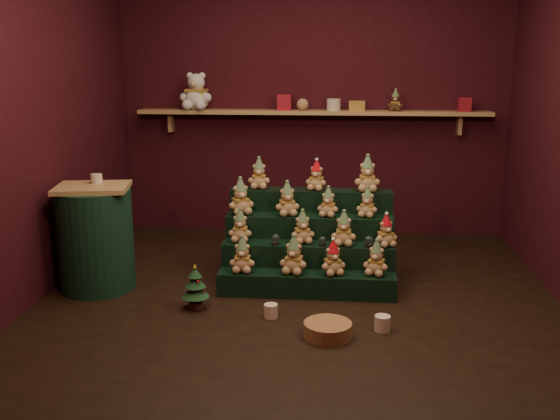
# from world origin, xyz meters

# --- Properties ---
(ground) EXTENTS (4.00, 4.00, 0.00)m
(ground) POSITION_xyz_m (0.00, 0.00, 0.00)
(ground) COLOR black
(ground) RESTS_ON ground
(back_wall) EXTENTS (4.00, 0.10, 2.80)m
(back_wall) POSITION_xyz_m (0.00, 2.05, 1.40)
(back_wall) COLOR black
(back_wall) RESTS_ON ground
(front_wall) EXTENTS (4.00, 0.10, 2.80)m
(front_wall) POSITION_xyz_m (0.00, -2.05, 1.40)
(front_wall) COLOR black
(front_wall) RESTS_ON ground
(left_wall) EXTENTS (0.10, 4.00, 2.80)m
(left_wall) POSITION_xyz_m (-2.05, 0.00, 1.40)
(left_wall) COLOR black
(left_wall) RESTS_ON ground
(back_shelf) EXTENTS (3.60, 0.26, 0.24)m
(back_shelf) POSITION_xyz_m (0.00, 1.87, 1.29)
(back_shelf) COLOR tan
(back_shelf) RESTS_ON ground
(riser_tier_front) EXTENTS (1.40, 0.22, 0.18)m
(riser_tier_front) POSITION_xyz_m (0.05, 0.07, 0.09)
(riser_tier_front) COLOR black
(riser_tier_front) RESTS_ON ground
(riser_tier_midfront) EXTENTS (1.40, 0.22, 0.36)m
(riser_tier_midfront) POSITION_xyz_m (0.05, 0.29, 0.18)
(riser_tier_midfront) COLOR black
(riser_tier_midfront) RESTS_ON ground
(riser_tier_midback) EXTENTS (1.40, 0.22, 0.54)m
(riser_tier_midback) POSITION_xyz_m (0.05, 0.51, 0.27)
(riser_tier_midback) COLOR black
(riser_tier_midback) RESTS_ON ground
(riser_tier_back) EXTENTS (1.40, 0.22, 0.72)m
(riser_tier_back) POSITION_xyz_m (0.05, 0.73, 0.36)
(riser_tier_back) COLOR black
(riser_tier_back) RESTS_ON ground
(teddy_0) EXTENTS (0.20, 0.18, 0.28)m
(teddy_0) POSITION_xyz_m (-0.46, 0.06, 0.32)
(teddy_0) COLOR tan
(teddy_0) RESTS_ON riser_tier_front
(teddy_1) EXTENTS (0.25, 0.23, 0.30)m
(teddy_1) POSITION_xyz_m (-0.05, 0.07, 0.33)
(teddy_1) COLOR tan
(teddy_1) RESTS_ON riser_tier_front
(teddy_2) EXTENTS (0.24, 0.23, 0.27)m
(teddy_2) POSITION_xyz_m (0.25, 0.07, 0.32)
(teddy_2) COLOR tan
(teddy_2) RESTS_ON riser_tier_front
(teddy_3) EXTENTS (0.25, 0.23, 0.28)m
(teddy_3) POSITION_xyz_m (0.59, 0.09, 0.32)
(teddy_3) COLOR tan
(teddy_3) RESTS_ON riser_tier_front
(teddy_4) EXTENTS (0.20, 0.18, 0.27)m
(teddy_4) POSITION_xyz_m (-0.51, 0.30, 0.49)
(teddy_4) COLOR tan
(teddy_4) RESTS_ON riser_tier_midfront
(teddy_5) EXTENTS (0.23, 0.22, 0.27)m
(teddy_5) POSITION_xyz_m (0.00, 0.31, 0.49)
(teddy_5) COLOR tan
(teddy_5) RESTS_ON riser_tier_midfront
(teddy_6) EXTENTS (0.20, 0.19, 0.28)m
(teddy_6) POSITION_xyz_m (0.34, 0.28, 0.50)
(teddy_6) COLOR tan
(teddy_6) RESTS_ON riser_tier_midfront
(teddy_7) EXTENTS (0.23, 0.23, 0.26)m
(teddy_7) POSITION_xyz_m (0.67, 0.27, 0.49)
(teddy_7) COLOR tan
(teddy_7) RESTS_ON riser_tier_midfront
(teddy_8) EXTENTS (0.28, 0.28, 0.31)m
(teddy_8) POSITION_xyz_m (-0.54, 0.51, 0.69)
(teddy_8) COLOR tan
(teddy_8) RESTS_ON riser_tier_midback
(teddy_9) EXTENTS (0.24, 0.23, 0.28)m
(teddy_9) POSITION_xyz_m (-0.14, 0.50, 0.68)
(teddy_9) COLOR tan
(teddy_9) RESTS_ON riser_tier_midback
(teddy_10) EXTENTS (0.21, 0.19, 0.25)m
(teddy_10) POSITION_xyz_m (0.20, 0.50, 0.66)
(teddy_10) COLOR tan
(teddy_10) RESTS_ON riser_tier_midback
(teddy_11) EXTENTS (0.21, 0.20, 0.25)m
(teddy_11) POSITION_xyz_m (0.53, 0.52, 0.66)
(teddy_11) COLOR tan
(teddy_11) RESTS_ON riser_tier_midback
(teddy_12) EXTENTS (0.20, 0.18, 0.27)m
(teddy_12) POSITION_xyz_m (-0.41, 0.74, 0.85)
(teddy_12) COLOR tan
(teddy_12) RESTS_ON riser_tier_back
(teddy_13) EXTENTS (0.22, 0.20, 0.25)m
(teddy_13) POSITION_xyz_m (0.10, 0.71, 0.85)
(teddy_13) COLOR tan
(teddy_13) RESTS_ON riser_tier_back
(teddy_14) EXTENTS (0.23, 0.21, 0.30)m
(teddy_14) POSITION_xyz_m (0.53, 0.71, 0.87)
(teddy_14) COLOR tan
(teddy_14) RESTS_ON riser_tier_back
(snow_globe_a) EXTENTS (0.07, 0.07, 0.09)m
(snow_globe_a) POSITION_xyz_m (-0.21, 0.23, 0.40)
(snow_globe_a) COLOR black
(snow_globe_a) RESTS_ON riser_tier_midfront
(snow_globe_b) EXTENTS (0.06, 0.06, 0.08)m
(snow_globe_b) POSITION_xyz_m (0.17, 0.23, 0.40)
(snow_globe_b) COLOR black
(snow_globe_b) RESTS_ON riser_tier_midfront
(snow_globe_c) EXTENTS (0.07, 0.07, 0.09)m
(snow_globe_c) POSITION_xyz_m (0.54, 0.23, 0.41)
(snow_globe_c) COLOR black
(snow_globe_c) RESTS_ON riser_tier_midfront
(side_table) EXTENTS (0.63, 0.59, 0.85)m
(side_table) POSITION_xyz_m (-1.65, 0.07, 0.42)
(side_table) COLOR tan
(side_table) RESTS_ON ground
(table_ornament) EXTENTS (0.09, 0.09, 0.07)m
(table_ornament) POSITION_xyz_m (-1.65, 0.17, 0.89)
(table_ornament) COLOR beige
(table_ornament) RESTS_ON side_table
(mini_christmas_tree) EXTENTS (0.21, 0.21, 0.35)m
(mini_christmas_tree) POSITION_xyz_m (-0.76, -0.29, 0.17)
(mini_christmas_tree) COLOR #412517
(mini_christmas_tree) RESTS_ON ground
(mug_left) EXTENTS (0.10, 0.10, 0.10)m
(mug_left) POSITION_xyz_m (-0.18, -0.40, 0.05)
(mug_left) COLOR beige
(mug_left) RESTS_ON ground
(mug_right) EXTENTS (0.11, 0.11, 0.11)m
(mug_right) POSITION_xyz_m (0.60, -0.56, 0.05)
(mug_right) COLOR beige
(mug_right) RESTS_ON ground
(wicker_basket) EXTENTS (0.38, 0.38, 0.10)m
(wicker_basket) POSITION_xyz_m (0.23, -0.70, 0.05)
(wicker_basket) COLOR #A97544
(wicker_basket) RESTS_ON ground
(white_bear) EXTENTS (0.37, 0.34, 0.48)m
(white_bear) POSITION_xyz_m (-1.19, 1.84, 1.56)
(white_bear) COLOR white
(white_bear) RESTS_ON back_shelf
(brown_bear) EXTENTS (0.17, 0.15, 0.21)m
(brown_bear) POSITION_xyz_m (0.84, 1.84, 1.43)
(brown_bear) COLOR #492C18
(brown_bear) RESTS_ON back_shelf
(gift_tin_red_a) EXTENTS (0.14, 0.14, 0.16)m
(gift_tin_red_a) POSITION_xyz_m (-0.28, 1.85, 1.40)
(gift_tin_red_a) COLOR maroon
(gift_tin_red_a) RESTS_ON back_shelf
(gift_tin_cream) EXTENTS (0.14, 0.14, 0.12)m
(gift_tin_cream) POSITION_xyz_m (0.22, 1.85, 1.38)
(gift_tin_cream) COLOR beige
(gift_tin_cream) RESTS_ON back_shelf
(gift_tin_red_b) EXTENTS (0.12, 0.12, 0.14)m
(gift_tin_red_b) POSITION_xyz_m (1.52, 1.85, 1.39)
(gift_tin_red_b) COLOR maroon
(gift_tin_red_b) RESTS_ON back_shelf
(shelf_plush_ball) EXTENTS (0.12, 0.12, 0.12)m
(shelf_plush_ball) POSITION_xyz_m (-0.10, 1.85, 1.38)
(shelf_plush_ball) COLOR tan
(shelf_plush_ball) RESTS_ON back_shelf
(scarf_gift_box) EXTENTS (0.16, 0.10, 0.10)m
(scarf_gift_box) POSITION_xyz_m (0.46, 1.85, 1.37)
(scarf_gift_box) COLOR orange
(scarf_gift_box) RESTS_ON back_shelf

